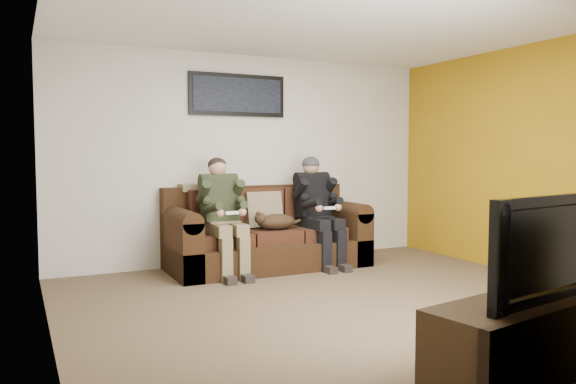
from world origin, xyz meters
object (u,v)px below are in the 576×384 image
person_left (223,208)px  sofa (265,236)px  cat (275,221)px  person_right (317,204)px  television (531,247)px  tv_stand (528,336)px  framed_poster (238,95)px

person_left → sofa: bearing=18.0°
sofa → cat: sofa is taller
person_right → television: bearing=-97.6°
television → person_right: bearing=72.7°
cat → tv_stand: size_ratio=0.43×
sofa → television: television is taller
sofa → television: (0.13, -3.78, 0.44)m
framed_poster → television: size_ratio=1.11×
person_right → framed_poster: size_ratio=1.07×
person_left → tv_stand: (0.74, -3.59, -0.52)m
tv_stand → television: bearing=0.0°
person_right → television: person_right is taller
person_left → cat: size_ratio=2.02×
cat → tv_stand: cat is taller
cat → framed_poster: bearing=110.8°
framed_poster → television: bearing=-85.4°
person_left → framed_poster: bearing=54.6°
person_left → framed_poster: framed_poster is taller
framed_poster → television: 4.38m
sofa → tv_stand: 3.79m
framed_poster → sofa: bearing=-62.3°
sofa → person_left: (-0.61, -0.20, 0.39)m
person_left → cat: person_left is taller
person_left → framed_poster: 1.52m
sofa → person_right: (0.61, -0.20, 0.39)m
person_left → tv_stand: 3.70m
sofa → cat: 0.31m
sofa → cat: bearing=-82.6°
sofa → person_left: size_ratio=1.78×
tv_stand → sofa: bearing=82.4°
person_left → television: size_ratio=1.18×
sofa → person_left: bearing=-162.0°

